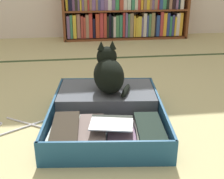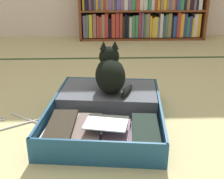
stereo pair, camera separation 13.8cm
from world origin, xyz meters
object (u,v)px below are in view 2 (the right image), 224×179
Objects in this scene: clothes_hanger at (6,125)px; bookshelf at (141,11)px; black_cat at (110,73)px; open_suitcase at (106,110)px.

bookshelf is at bearing 65.03° from clothes_hanger.
open_suitcase is at bearing -103.35° from black_cat.
open_suitcase is 2.13× the size of clothes_hanger.
black_cat is 0.65m from clothes_hanger.
bookshelf reaches higher than clothes_hanger.
black_cat is (-0.44, -2.01, -0.10)m from bookshelf.
black_cat reaches higher than clothes_hanger.
clothes_hanger is (-1.02, -2.19, -0.33)m from bookshelf.
bookshelf is 2.06m from black_cat.
black_cat reaches higher than open_suitcase.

